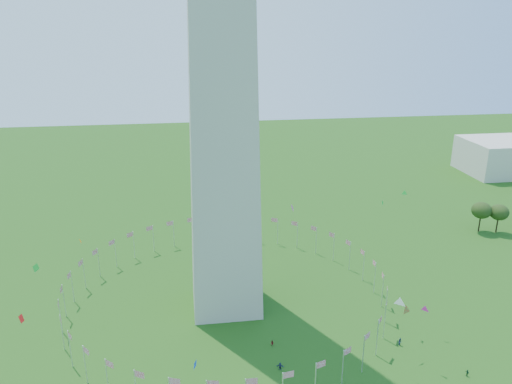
% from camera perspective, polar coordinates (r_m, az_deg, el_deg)
% --- Properties ---
extents(flag_ring, '(80.24, 80.24, 9.00)m').
position_cam_1_polar(flag_ring, '(130.78, -3.43, -10.99)').
color(flag_ring, silver).
rests_on(flag_ring, ground).
extents(kites_aloft, '(107.74, 67.19, 30.72)m').
position_cam_1_polar(kites_aloft, '(102.78, 7.03, -11.73)').
color(kites_aloft, white).
rests_on(kites_aloft, ground).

